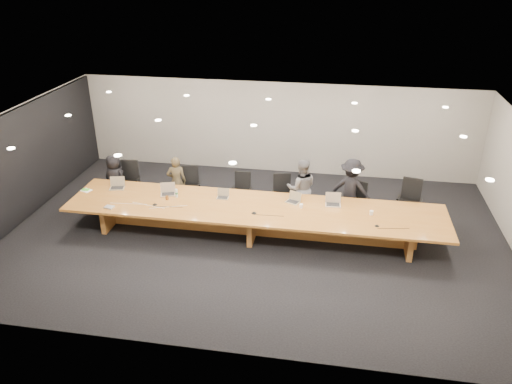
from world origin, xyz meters
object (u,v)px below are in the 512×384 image
at_px(person_b, 177,182).
at_px(chair_mid_right, 282,194).
at_px(chair_far_right, 409,202).
at_px(av_box, 109,207).
at_px(laptop_b, 168,190).
at_px(paper_cup_far, 371,213).
at_px(conference_table, 254,215).
at_px(person_c, 301,188).
at_px(chair_mid_left, 241,191).
at_px(chair_right, 356,201).
at_px(chair_far_left, 129,181).
at_px(person_a, 115,179).
at_px(laptop_c, 222,194).
at_px(person_d, 351,189).
at_px(chair_left, 190,186).
at_px(water_bottle, 176,193).
at_px(mic_right, 377,226).
at_px(mic_center, 254,213).
at_px(laptop_e, 333,200).
at_px(mic_left, 155,204).
at_px(laptop_d, 293,198).
at_px(amber_mug, 167,198).
at_px(paper_cup_near, 301,206).
at_px(laptop_a, 116,183).

bearing_deg(person_b, chair_mid_right, 168.06).
distance_m(chair_far_right, av_box, 7.34).
distance_m(laptop_b, paper_cup_far, 4.96).
height_order(conference_table, person_c, person_c).
xyz_separation_m(chair_mid_left, av_box, (-2.80, -1.91, 0.26)).
height_order(chair_mid_left, chair_right, chair_right).
height_order(chair_far_left, person_c, person_c).
distance_m(person_a, laptop_c, 3.28).
relative_size(chair_far_left, person_d, 0.68).
bearing_deg(chair_right, person_d, 173.41).
height_order(chair_left, chair_right, chair_left).
relative_size(chair_far_right, laptop_b, 3.17).
distance_m(chair_left, water_bottle, 1.14).
bearing_deg(person_a, mic_right, -179.96).
bearing_deg(mic_center, conference_table, 100.35).
distance_m(laptop_c, laptop_e, 2.69).
bearing_deg(chair_right, person_c, -159.62).
bearing_deg(paper_cup_far, chair_far_left, 169.07).
bearing_deg(chair_left, chair_mid_right, -15.29).
xyz_separation_m(chair_mid_right, paper_cup_far, (2.20, -1.15, 0.26)).
bearing_deg(water_bottle, chair_mid_right, 22.09).
relative_size(chair_mid_right, person_a, 0.79).
relative_size(chair_mid_left, person_a, 0.75).
height_order(chair_mid_left, person_b, person_b).
relative_size(paper_cup_far, mic_right, 0.99).
distance_m(chair_right, av_box, 6.06).
bearing_deg(mic_right, paper_cup_far, 101.52).
height_order(person_b, mic_left, person_b).
xyz_separation_m(chair_right, person_c, (-1.38, -0.03, 0.27)).
distance_m(chair_far_left, laptop_c, 3.05).
bearing_deg(laptop_d, av_box, -141.55).
bearing_deg(laptop_b, chair_mid_right, 0.99).
distance_m(person_d, mic_left, 4.88).
bearing_deg(chair_far_left, water_bottle, -37.87).
relative_size(laptop_b, mic_left, 3.07).
bearing_deg(laptop_d, person_c, 104.27).
bearing_deg(chair_left, chair_right, -14.91).
xyz_separation_m(amber_mug, paper_cup_far, (4.89, 0.04, 0.00)).
distance_m(paper_cup_far, av_box, 6.14).
xyz_separation_m(person_a, mic_right, (6.85, -1.57, 0.08)).
xyz_separation_m(person_c, paper_cup_near, (0.09, -1.02, 0.02)).
xyz_separation_m(person_d, laptop_b, (-4.49, -0.98, 0.08)).
xyz_separation_m(laptop_a, paper_cup_far, (6.36, -0.34, -0.09)).
bearing_deg(conference_table, mic_right, -8.94).
bearing_deg(chair_mid_right, person_c, -18.67).
height_order(laptop_a, laptop_d, laptop_a).
bearing_deg(mic_left, chair_mid_left, 41.48).
bearing_deg(laptop_a, person_d, -4.82).
bearing_deg(water_bottle, laptop_a, 172.86).
xyz_separation_m(chair_far_right, mic_right, (-0.88, -1.70, 0.18)).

